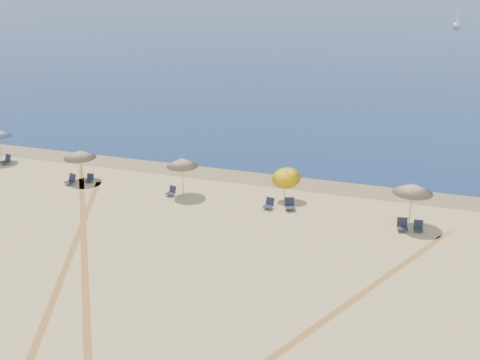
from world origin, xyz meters
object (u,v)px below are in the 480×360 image
object	(u,v)px
chair_2	(71,180)
chair_7	(402,225)
umbrella_4	(413,188)
umbrella_3	(286,175)
chair_3	(90,178)
chair_5	(269,204)
chair_8	(418,227)
umbrella_2	(182,162)
sailboat_1	(458,15)
umbrella_1	(80,154)
chair_1	(6,160)
chair_4	(171,191)
chair_6	(290,205)

from	to	relation	value
chair_2	chair_7	distance (m)	22.51
chair_7	umbrella_4	bearing A→B (deg)	59.36
umbrella_3	chair_3	xyz separation A→B (m)	(-13.92, -1.08, -1.47)
chair_5	chair_8	bearing A→B (deg)	6.97
chair_2	chair_5	world-z (taller)	chair_2
umbrella_2	sailboat_1	distance (m)	116.32
umbrella_3	umbrella_4	bearing A→B (deg)	-9.94
umbrella_2	chair_8	bearing A→B (deg)	-3.82
umbrella_3	chair_7	size ratio (longest dim) A/B	3.08
umbrella_1	umbrella_4	bearing A→B (deg)	-1.31
umbrella_4	sailboat_1	world-z (taller)	sailboat_1
chair_3	chair_1	bearing A→B (deg)	158.24
chair_4	chair_6	size ratio (longest dim) A/B	0.82
chair_1	chair_8	world-z (taller)	chair_1
umbrella_2	chair_4	distance (m)	2.14
chair_4	chair_5	size ratio (longest dim) A/B	1.00
chair_5	chair_6	world-z (taller)	chair_6
chair_4	chair_5	distance (m)	6.76
chair_1	chair_6	bearing A→B (deg)	12.80
chair_7	umbrella_3	bearing A→B (deg)	153.51
chair_5	sailboat_1	world-z (taller)	sailboat_1
umbrella_4	chair_2	bearing A→B (deg)	-178.88
chair_1	chair_7	bearing A→B (deg)	12.07
chair_2	chair_5	xyz separation A→B (m)	(14.32, 0.19, -0.02)
umbrella_3	chair_4	world-z (taller)	umbrella_3
chair_4	umbrella_4	bearing A→B (deg)	18.13
chair_3	chair_4	size ratio (longest dim) A/B	0.89
umbrella_3	chair_4	distance (m)	7.72
chair_1	umbrella_2	bearing A→B (deg)	11.82
umbrella_1	umbrella_2	xyz separation A→B (m)	(7.94, -0.25, 0.34)
chair_5	chair_1	bearing A→B (deg)	-175.11
umbrella_4	umbrella_2	bearing A→B (deg)	178.96
umbrella_3	chair_6	world-z (taller)	umbrella_3
umbrella_4	sailboat_1	distance (m)	114.86
chair_3	sailboat_1	bearing A→B (deg)	64.02
umbrella_1	chair_7	xyz separation A→B (m)	(22.22, -1.43, -1.60)
umbrella_2	umbrella_1	bearing A→B (deg)	178.20
umbrella_1	chair_5	xyz separation A→B (m)	(14.04, -0.77, -1.62)
umbrella_1	umbrella_4	xyz separation A→B (m)	(22.58, -0.51, 0.39)
umbrella_4	chair_5	world-z (taller)	umbrella_4
chair_4	chair_5	world-z (taller)	chair_5
umbrella_2	chair_5	xyz separation A→B (m)	(6.10, -0.52, -1.96)
chair_2	chair_7	size ratio (longest dim) A/B	1.04
chair_1	chair_5	bearing A→B (deg)	11.91
chair_8	sailboat_1	world-z (taller)	sailboat_1
chair_4	chair_7	world-z (taller)	chair_7
chair_4	chair_6	xyz separation A→B (m)	(8.04, 0.17, 0.05)
umbrella_4	chair_4	bearing A→B (deg)	-179.27
umbrella_1	chair_4	size ratio (longest dim) A/B	3.07
chair_5	sailboat_1	xyz separation A→B (m)	(14.84, 114.94, 2.29)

